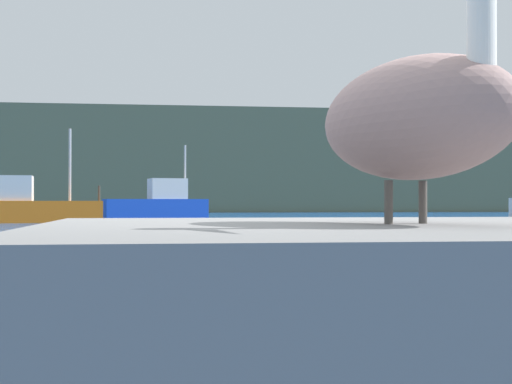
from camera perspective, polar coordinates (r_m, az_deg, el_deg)
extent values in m
cube|color=#5B664C|center=(71.53, -7.27, 2.14)|extent=(140.00, 15.84, 8.97)
cube|color=slate|center=(2.72, 11.83, -11.87)|extent=(2.57, 2.17, 0.90)
ellipsoid|color=gray|center=(2.68, 11.79, 5.41)|extent=(0.72, 1.01, 0.42)
cylinder|color=white|center=(2.48, 16.57, 11.56)|extent=(0.09, 0.09, 0.36)
cylinder|color=#4C4742|center=(2.75, 12.41, -0.75)|extent=(0.03, 0.03, 0.15)
cylinder|color=#4C4742|center=(2.65, 9.92, -0.75)|extent=(0.03, 0.03, 0.15)
cube|color=blue|center=(44.03, -7.56, -1.23)|extent=(6.09, 3.01, 1.08)
cube|color=silver|center=(44.18, -6.67, 0.24)|extent=(2.33, 1.96, 1.18)
cylinder|color=#B2B2B2|center=(44.45, -5.35, 1.50)|extent=(0.12, 0.12, 3.15)
cube|color=orange|center=(35.77, -17.31, -1.42)|extent=(7.45, 2.69, 0.98)
cube|color=silver|center=(35.83, -18.59, 0.27)|extent=(2.89, 1.99, 1.12)
cylinder|color=#B2B2B2|center=(35.72, -13.79, 2.00)|extent=(0.12, 0.12, 3.30)
cylinder|color=#3F382D|center=(35.70, -11.69, -0.09)|extent=(0.10, 0.10, 0.70)
sphere|color=#E54C19|center=(18.40, -7.74, -2.91)|extent=(0.51, 0.51, 0.51)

